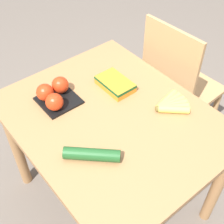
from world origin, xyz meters
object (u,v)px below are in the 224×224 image
tomato_pack (54,94)px  carrot_bag (115,83)px  banana_bunch (171,105)px  cucumber_near (92,154)px  chair (177,86)px

tomato_pack → carrot_bag: (0.11, 0.29, -0.02)m
banana_bunch → cucumber_near: 0.47m
banana_bunch → cucumber_near: bearing=-89.3°
banana_bunch → cucumber_near: size_ratio=0.79×
chair → cucumber_near: chair is taller
tomato_pack → carrot_bag: size_ratio=0.95×
carrot_bag → banana_bunch: bearing=21.6°
chair → carrot_bag: chair is taller
tomato_pack → cucumber_near: size_ratio=0.89×
chair → tomato_pack: chair is taller
tomato_pack → cucumber_near: 0.40m
chair → cucumber_near: size_ratio=4.64×
tomato_pack → cucumber_near: bearing=-9.5°
chair → tomato_pack: 0.84m
carrot_bag → cucumber_near: bearing=-51.4°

